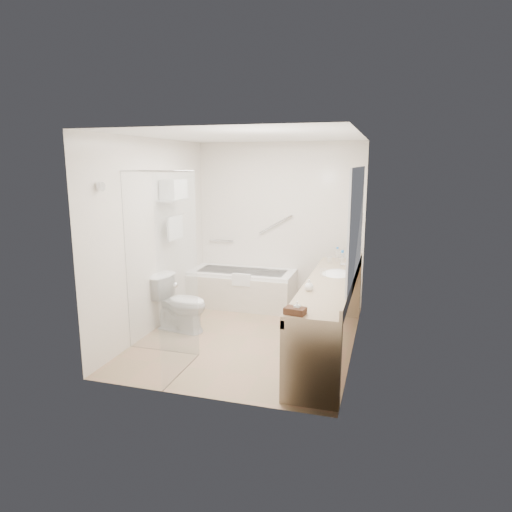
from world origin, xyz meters
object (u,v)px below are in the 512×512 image
(bathtub, at_px, (242,288))
(toilet, at_px, (180,303))
(amenity_basket, at_px, (295,311))
(water_bottle_left, at_px, (342,259))
(vanity_counter, at_px, (330,299))

(bathtub, xyz_separation_m, toilet, (-0.45, -1.25, 0.09))
(amenity_basket, bearing_deg, water_bottle_left, 84.69)
(vanity_counter, relative_size, amenity_basket, 14.42)
(bathtub, bearing_deg, vanity_counter, -42.35)
(bathtub, bearing_deg, amenity_basket, -62.64)
(vanity_counter, distance_m, water_bottle_left, 0.95)
(water_bottle_left, bearing_deg, toilet, -159.27)
(toilet, height_order, amenity_basket, amenity_basket)
(toilet, distance_m, amenity_basket, 2.34)
(toilet, xyz_separation_m, amenity_basket, (1.82, -1.38, 0.51))
(vanity_counter, bearing_deg, amenity_basket, -97.22)
(bathtub, distance_m, toilet, 1.34)
(bathtub, relative_size, vanity_counter, 0.59)
(vanity_counter, distance_m, toilet, 2.00)
(bathtub, height_order, toilet, toilet)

